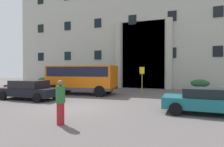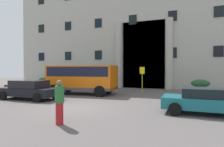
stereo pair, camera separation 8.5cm
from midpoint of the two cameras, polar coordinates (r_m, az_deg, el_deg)
The scene contains 11 objects.
ground_plane at distance 11.52m, azimuth -10.38°, elevation -10.15°, with size 80.00×64.00×0.12m, color #5D5555.
office_building_facade at distance 28.70m, azimuth 8.67°, elevation 15.59°, with size 34.54×9.68×18.80m.
orange_minibus at distance 17.44m, azimuth -8.72°, elevation -1.03°, with size 6.22×3.19×2.56m.
bus_stop_sign at distance 17.54m, azimuth 9.13°, elevation -1.12°, with size 0.44×0.08×2.44m.
hedge_planter_far_west at distance 23.21m, azimuth -6.71°, elevation -2.56°, with size 1.69×0.75×1.49m.
hedge_planter_far_east at distance 26.77m, azimuth -19.70°, elevation -2.45°, with size 1.55×0.77×1.18m.
hedge_planter_west at distance 20.65m, azimuth 24.96°, elevation -3.42°, with size 1.83×0.80×1.25m.
parked_estate_mid at distance 10.58m, azimuth 26.55°, elevation -7.23°, with size 4.19×2.06×1.28m.
parked_compact_extra at distance 15.48m, azimuth -23.29°, elevation -4.42°, with size 4.57×2.06×1.41m.
motorcycle_far_end at distance 19.61m, azimuth -28.44°, elevation -4.11°, with size 1.95×0.55×0.89m.
pedestrian_child_trailing at distance 7.93m, azimuth -15.11°, elevation -8.24°, with size 0.36×0.36×1.77m.
Camera 2 is at (5.90, -9.65, 2.17)m, focal length 30.65 mm.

